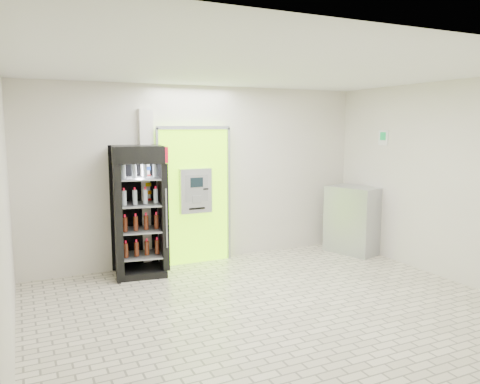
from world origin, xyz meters
TOP-DOWN VIEW (x-y plane):
  - ground at (0.00, 0.00)m, footprint 6.00×6.00m
  - room_shell at (0.00, 0.00)m, footprint 6.00×6.00m
  - atm_assembly at (-0.20, 2.41)m, footprint 1.30×0.24m
  - pillar at (-0.98, 2.45)m, footprint 0.22×0.11m
  - beverage_cooler at (-1.20, 2.16)m, footprint 0.86×0.81m
  - steel_cabinet at (2.68, 1.76)m, footprint 0.88×1.06m
  - exit_sign at (2.99, 1.40)m, footprint 0.02×0.22m

SIDE VIEW (x-z plane):
  - ground at x=0.00m, z-range 0.00..0.00m
  - steel_cabinet at x=2.68m, z-range 0.00..1.23m
  - beverage_cooler at x=-1.20m, z-range -0.04..1.99m
  - atm_assembly at x=-0.20m, z-range 0.01..2.34m
  - pillar at x=-0.98m, z-range 0.00..2.60m
  - room_shell at x=0.00m, z-range -1.16..4.84m
  - exit_sign at x=2.99m, z-range 1.99..2.25m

